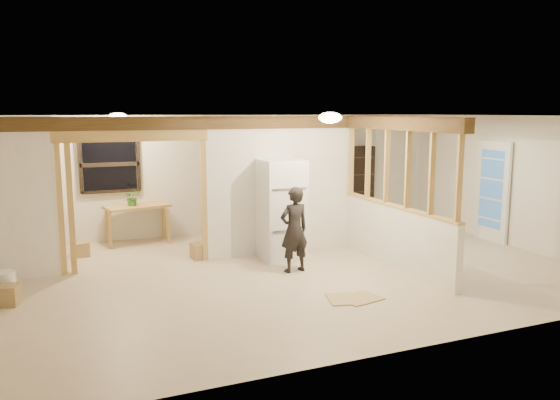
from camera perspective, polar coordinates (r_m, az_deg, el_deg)
name	(u,v)px	position (r m, az deg, el deg)	size (l,w,h in m)	color
floor	(298,270)	(9.04, 1.85, -7.32)	(9.00, 6.50, 0.01)	#C4AF92
ceiling	(298,116)	(8.67, 1.94, 8.77)	(9.00, 6.50, 0.01)	white
wall_back	(236,174)	(11.78, -4.62, 2.76)	(9.00, 0.01, 2.50)	silver
wall_front	(423,237)	(6.01, 14.76, -3.75)	(9.00, 0.01, 2.50)	silver
wall_right	(512,181)	(11.37, 23.06, 1.82)	(0.01, 6.50, 2.50)	silver
partition_left_stub	(24,199)	(9.21, -25.14, 0.11)	(0.90, 0.12, 2.50)	white
partition_center	(281,185)	(9.94, 0.10, 1.60)	(2.80, 0.12, 2.50)	white
doorway_frame	(135,202)	(9.29, -14.88, -0.18)	(2.46, 0.14, 2.20)	tan
header_beam_back	(216,123)	(9.46, -6.70, 8.02)	(7.00, 0.18, 0.22)	#543B1C
header_beam_right	(399,123)	(9.11, 12.29, 7.83)	(0.18, 3.30, 0.22)	#543B1C
pony_wall	(395,237)	(9.34, 11.90, -3.77)	(0.12, 3.20, 1.00)	white
stud_partition	(397,168)	(9.15, 12.14, 3.32)	(0.14, 3.20, 1.32)	tan
window_back	(110,164)	(11.16, -17.35, 3.56)	(1.12, 0.10, 1.10)	black
french_door	(492,192)	(11.63, 21.31, 0.83)	(0.12, 0.86, 2.00)	white
ceiling_dome_main	(330,118)	(8.35, 5.26, 8.58)	(0.36, 0.36, 0.16)	#FFEABF
ceiling_dome_util	(118,117)	(10.26, -16.59, 8.35)	(0.32, 0.32, 0.14)	#FFEABF
hanging_bulb	(153,135)	(9.64, -13.10, 6.67)	(0.07, 0.07, 0.07)	#FFD88C
refrigerator	(281,209)	(9.56, 0.15, -0.98)	(0.72, 0.70, 1.75)	silver
woman	(294,230)	(8.77, 1.49, -3.11)	(0.51, 0.33, 1.39)	black
work_table	(138,224)	(11.11, -14.63, -2.45)	(1.21, 0.60, 0.76)	tan
potted_plant	(132,197)	(10.94, -15.17, 0.28)	(0.30, 0.26, 0.34)	#2E7133
shop_vac	(42,238)	(10.83, -23.59, -3.66)	(0.46, 0.46, 0.60)	#980D06
bookshelf	(354,185)	(12.76, 7.78, 1.58)	(0.89, 0.30, 1.78)	black
bucket	(6,284)	(8.62, -26.75, -7.87)	(0.29, 0.29, 0.36)	white
box_util_a	(201,251)	(9.78, -8.26, -5.26)	(0.33, 0.28, 0.28)	#997A4A
box_util_b	(81,249)	(10.45, -20.09, -4.86)	(0.27, 0.27, 0.26)	#997A4A
box_front	(6,295)	(8.28, -26.74, -8.88)	(0.33, 0.27, 0.27)	#997A4A
floor_panel_near	(346,299)	(7.71, 6.89, -10.22)	(0.49, 0.49, 0.02)	tan
floor_panel_far	(360,298)	(7.76, 8.38, -10.12)	(0.55, 0.44, 0.02)	tan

